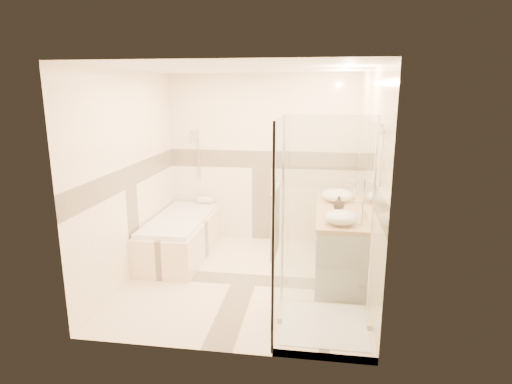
# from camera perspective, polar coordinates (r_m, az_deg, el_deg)

# --- Properties ---
(room) EXTENTS (2.82, 3.02, 2.52)m
(room) POSITION_cam_1_polar(r_m,az_deg,el_deg) (4.96, -0.91, 1.72)
(room) COLOR #F4DFC2
(room) RESTS_ON ground
(bathtub) EXTENTS (0.75, 1.70, 0.56)m
(bathtub) POSITION_cam_1_polar(r_m,az_deg,el_deg) (6.07, -10.05, -5.59)
(bathtub) COLOR #F9E4C7
(bathtub) RESTS_ON ground
(vanity) EXTENTS (0.58, 1.62, 0.85)m
(vanity) POSITION_cam_1_polar(r_m,az_deg,el_deg) (5.41, 10.95, -6.69)
(vanity) COLOR white
(vanity) RESTS_ON ground
(shower_enclosure) EXTENTS (0.96, 0.93, 2.04)m
(shower_enclosure) POSITION_cam_1_polar(r_m,az_deg,el_deg) (4.20, 7.62, -11.50)
(shower_enclosure) COLOR #F9E4C7
(shower_enclosure) RESTS_ON ground
(vessel_sink_near) EXTENTS (0.41, 0.41, 0.17)m
(vessel_sink_near) POSITION_cam_1_polar(r_m,az_deg,el_deg) (5.67, 10.81, -0.39)
(vessel_sink_near) COLOR white
(vessel_sink_near) RESTS_ON vanity
(vessel_sink_far) EXTENTS (0.37, 0.37, 0.15)m
(vessel_sink_far) POSITION_cam_1_polar(r_m,az_deg,el_deg) (4.72, 11.25, -3.33)
(vessel_sink_far) COLOR white
(vessel_sink_far) RESTS_ON vanity
(faucet_near) EXTENTS (0.12, 0.03, 0.30)m
(faucet_near) POSITION_cam_1_polar(r_m,az_deg,el_deg) (5.66, 13.02, 0.41)
(faucet_near) COLOR silver
(faucet_near) RESTS_ON vanity
(faucet_far) EXTENTS (0.12, 0.03, 0.28)m
(faucet_far) POSITION_cam_1_polar(r_m,az_deg,el_deg) (4.72, 13.91, -2.38)
(faucet_far) COLOR silver
(faucet_far) RESTS_ON vanity
(amenity_bottle_a) EXTENTS (0.08, 0.08, 0.16)m
(amenity_bottle_a) POSITION_cam_1_polar(r_m,az_deg,el_deg) (5.27, 10.97, -1.51)
(amenity_bottle_a) COLOR black
(amenity_bottle_a) RESTS_ON vanity
(amenity_bottle_b) EXTENTS (0.17, 0.17, 0.17)m
(amenity_bottle_b) POSITION_cam_1_polar(r_m,az_deg,el_deg) (5.25, 10.99, -1.47)
(amenity_bottle_b) COLOR black
(amenity_bottle_b) RESTS_ON vanity
(folded_towels) EXTENTS (0.15, 0.25, 0.08)m
(folded_towels) POSITION_cam_1_polar(r_m,az_deg,el_deg) (5.92, 10.70, -0.24)
(folded_towels) COLOR white
(folded_towels) RESTS_ON vanity
(rolled_towel) EXTENTS (0.24, 0.11, 0.11)m
(rolled_towel) POSITION_cam_1_polar(r_m,az_deg,el_deg) (6.63, -6.82, -1.07)
(rolled_towel) COLOR white
(rolled_towel) RESTS_ON bathtub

